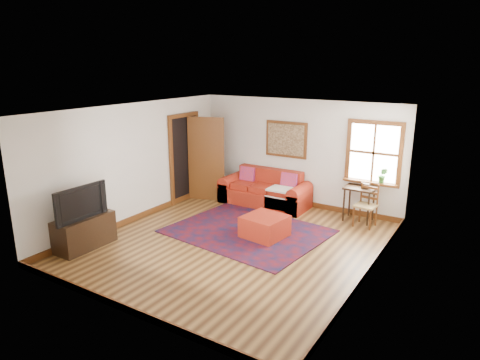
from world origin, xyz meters
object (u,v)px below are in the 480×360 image
Objects in this scene: red_ottoman at (265,227)px; media_cabinet at (85,232)px; side_table at (359,193)px; ladder_back_chair at (367,204)px; red_leather_sofa at (265,193)px.

red_ottoman is 3.37m from media_cabinet.
side_table is 0.33m from ladder_back_chair.
red_ottoman is 2.29m from side_table.
red_leather_sofa reaches higher than red_ottoman.
media_cabinet is (-1.62, -3.94, 0.02)m from red_leather_sofa.
media_cabinet is at bearing -133.59° from side_table.
ladder_back_chair reaches higher than red_ottoman.
side_table is (1.26, 1.86, 0.41)m from red_ottoman.
red_leather_sofa is 2.01m from red_ottoman.
media_cabinet is at bearing -132.35° from red_ottoman.
ladder_back_chair is at bearing 55.76° from red_ottoman.
red_leather_sofa is 4.26m from media_cabinet.
red_leather_sofa is at bearing 177.66° from ladder_back_chair.
red_leather_sofa is at bearing 67.65° from media_cabinet.
red_ottoman is 0.69× the size of media_cabinet.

